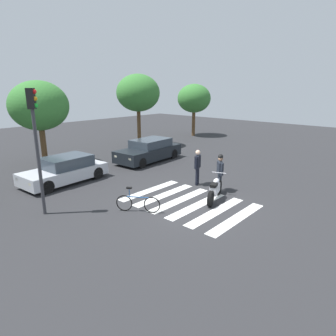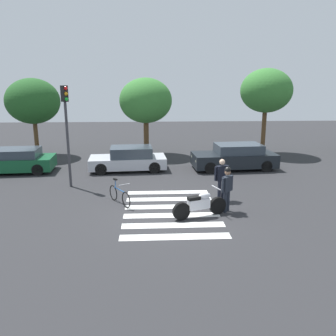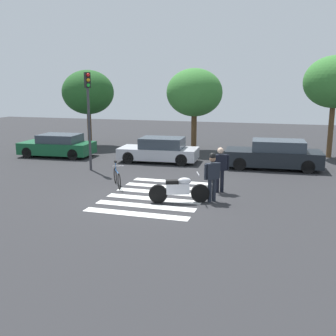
{
  "view_description": "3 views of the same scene",
  "coord_description": "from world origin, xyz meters",
  "px_view_note": "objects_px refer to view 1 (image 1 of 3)",
  "views": [
    {
      "loc": [
        -8.96,
        -6.9,
        4.63
      ],
      "look_at": [
        0.03,
        1.16,
        1.28
      ],
      "focal_mm": 31.26,
      "sensor_mm": 36.0,
      "label": 1
    },
    {
      "loc": [
        -0.74,
        -12.23,
        4.76
      ],
      "look_at": [
        -0.03,
        1.71,
        1.25
      ],
      "focal_mm": 36.8,
      "sensor_mm": 36.0,
      "label": 2
    },
    {
      "loc": [
        4.46,
        -13.53,
        4.04
      ],
      "look_at": [
        0.22,
        0.62,
        0.94
      ],
      "focal_mm": 42.51,
      "sensor_mm": 36.0,
      "label": 3
    }
  ],
  "objects_px": {
    "officer_on_foot": "(220,170)",
    "car_black_suv": "(149,151)",
    "leaning_bicycle": "(138,203)",
    "traffic_light_pole": "(36,133)",
    "police_motorcycle": "(215,190)",
    "officer_by_motorcycle": "(198,165)",
    "car_silver_sedan": "(65,170)"
  },
  "relations": [
    {
      "from": "car_black_suv",
      "to": "traffic_light_pole",
      "type": "bearing_deg",
      "value": -160.68
    },
    {
      "from": "leaning_bicycle",
      "to": "car_black_suv",
      "type": "xyz_separation_m",
      "value": [
        5.96,
        5.43,
        0.31
      ]
    },
    {
      "from": "officer_on_foot",
      "to": "car_silver_sedan",
      "type": "bearing_deg",
      "value": 121.81
    },
    {
      "from": "officer_by_motorcycle",
      "to": "officer_on_foot",
      "type": "bearing_deg",
      "value": -92.65
    },
    {
      "from": "leaning_bicycle",
      "to": "car_silver_sedan",
      "type": "relative_size",
      "value": 0.35
    },
    {
      "from": "officer_by_motorcycle",
      "to": "car_black_suv",
      "type": "height_order",
      "value": "officer_by_motorcycle"
    },
    {
      "from": "officer_by_motorcycle",
      "to": "traffic_light_pole",
      "type": "xyz_separation_m",
      "value": [
        -6.61,
        2.23,
        2.06
      ]
    },
    {
      "from": "leaning_bicycle",
      "to": "officer_on_foot",
      "type": "distance_m",
      "value": 4.26
    },
    {
      "from": "officer_on_foot",
      "to": "car_black_suv",
      "type": "bearing_deg",
      "value": 73.83
    },
    {
      "from": "leaning_bicycle",
      "to": "traffic_light_pole",
      "type": "height_order",
      "value": "traffic_light_pole"
    },
    {
      "from": "police_motorcycle",
      "to": "traffic_light_pole",
      "type": "relative_size",
      "value": 0.44
    },
    {
      "from": "car_silver_sedan",
      "to": "traffic_light_pole",
      "type": "relative_size",
      "value": 0.92
    },
    {
      "from": "officer_by_motorcycle",
      "to": "car_black_suv",
      "type": "distance_m",
      "value": 5.51
    },
    {
      "from": "leaning_bicycle",
      "to": "officer_by_motorcycle",
      "type": "xyz_separation_m",
      "value": [
        4.14,
        0.24,
        0.63
      ]
    },
    {
      "from": "car_black_suv",
      "to": "car_silver_sedan",
      "type": "bearing_deg",
      "value": -179.99
    },
    {
      "from": "leaning_bicycle",
      "to": "car_black_suv",
      "type": "relative_size",
      "value": 0.32
    },
    {
      "from": "traffic_light_pole",
      "to": "car_black_suv",
      "type": "bearing_deg",
      "value": 19.32
    },
    {
      "from": "officer_on_foot",
      "to": "traffic_light_pole",
      "type": "xyz_separation_m",
      "value": [
        -6.55,
        3.53,
        2.06
      ]
    },
    {
      "from": "police_motorcycle",
      "to": "officer_by_motorcycle",
      "type": "height_order",
      "value": "officer_by_motorcycle"
    },
    {
      "from": "officer_on_foot",
      "to": "traffic_light_pole",
      "type": "relative_size",
      "value": 0.38
    },
    {
      "from": "police_motorcycle",
      "to": "traffic_light_pole",
      "type": "distance_m",
      "value": 7.25
    },
    {
      "from": "leaning_bicycle",
      "to": "officer_by_motorcycle",
      "type": "height_order",
      "value": "officer_by_motorcycle"
    },
    {
      "from": "officer_by_motorcycle",
      "to": "traffic_light_pole",
      "type": "distance_m",
      "value": 7.27
    },
    {
      "from": "leaning_bicycle",
      "to": "traffic_light_pole",
      "type": "relative_size",
      "value": 0.32
    },
    {
      "from": "officer_on_foot",
      "to": "car_silver_sedan",
      "type": "height_order",
      "value": "officer_on_foot"
    },
    {
      "from": "car_black_suv",
      "to": "police_motorcycle",
      "type": "bearing_deg",
      "value": -113.05
    },
    {
      "from": "officer_on_foot",
      "to": "car_black_suv",
      "type": "relative_size",
      "value": 0.37
    },
    {
      "from": "leaning_bicycle",
      "to": "officer_on_foot",
      "type": "relative_size",
      "value": 0.85
    },
    {
      "from": "police_motorcycle",
      "to": "officer_on_foot",
      "type": "height_order",
      "value": "officer_on_foot"
    },
    {
      "from": "traffic_light_pole",
      "to": "car_silver_sedan",
      "type": "bearing_deg",
      "value": 49.48
    },
    {
      "from": "officer_on_foot",
      "to": "car_black_suv",
      "type": "height_order",
      "value": "officer_on_foot"
    },
    {
      "from": "car_black_suv",
      "to": "officer_on_foot",
      "type": "bearing_deg",
      "value": -106.17
    }
  ]
}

